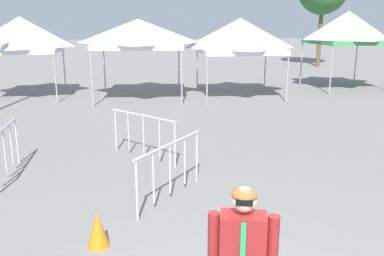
{
  "coord_description": "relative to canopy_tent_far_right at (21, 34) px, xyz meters",
  "views": [
    {
      "loc": [
        -1.09,
        -3.51,
        3.22
      ],
      "look_at": [
        -0.08,
        3.87,
        1.3
      ],
      "focal_mm": 39.43,
      "sensor_mm": 36.0,
      "label": 1
    }
  ],
  "objects": [
    {
      "name": "traffic_cone_lot_center",
      "position": [
        4.02,
        -13.03,
        -2.35
      ],
      "size": [
        0.32,
        0.32,
        0.55
      ],
      "primitive_type": "cone",
      "color": "orange",
      "rests_on": "ground"
    },
    {
      "name": "canopy_tent_behind_center",
      "position": [
        14.6,
        0.33,
        0.24
      ],
      "size": [
        3.32,
        3.32,
        3.62
      ],
      "color": "#9E9EA3",
      "rests_on": "ground"
    },
    {
      "name": "canopy_tent_right_of_center",
      "position": [
        4.85,
        -0.94,
        0.05
      ],
      "size": [
        3.82,
        3.82,
        3.25
      ],
      "color": "#9E9EA3",
      "rests_on": "ground"
    },
    {
      "name": "crowd_barrier_by_lift",
      "position": [
        5.21,
        -11.48,
        -1.87
      ],
      "size": [
        1.33,
        1.69,
        1.08
      ],
      "color": "#B7BABF",
      "rests_on": "ground"
    },
    {
      "name": "canopy_tent_far_right",
      "position": [
        0.0,
        0.0,
        0.0
      ],
      "size": [
        3.17,
        3.17,
        3.35
      ],
      "color": "#9E9EA3",
      "rests_on": "ground"
    },
    {
      "name": "crowd_barrier_near_person",
      "position": [
        1.92,
        -9.99,
        -1.87
      ],
      "size": [
        0.08,
        2.1,
        1.08
      ],
      "color": "#B7BABF",
      "rests_on": "ground"
    },
    {
      "name": "canopy_tent_behind_left",
      "position": [
        9.07,
        -1.08,
        -0.05
      ],
      "size": [
        3.48,
        3.48,
        3.29
      ],
      "color": "#9E9EA3",
      "rests_on": "ground"
    },
    {
      "name": "crowd_barrier_mid_lot",
      "position": [
        4.79,
        -9.06,
        -1.87
      ],
      "size": [
        1.46,
        1.58,
        1.08
      ],
      "color": "#B7BABF",
      "rests_on": "ground"
    }
  ]
}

